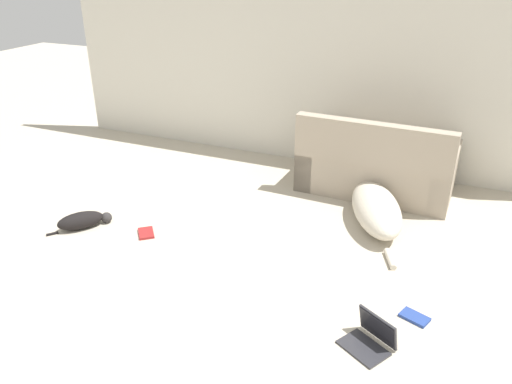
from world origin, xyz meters
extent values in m
cube|color=beige|center=(0.00, 4.28, 1.38)|extent=(6.55, 0.06, 2.75)
cube|color=tan|center=(1.08, 3.73, 0.22)|extent=(1.68, 0.94, 0.44)
cube|color=tan|center=(1.06, 3.34, 0.67)|extent=(1.65, 0.20, 0.46)
cube|color=tan|center=(1.80, 3.70, 0.29)|extent=(0.23, 0.90, 0.58)
cube|color=tan|center=(0.35, 3.75, 0.29)|extent=(0.23, 0.90, 0.58)
ellipsoid|color=beige|center=(1.23, 2.93, 0.16)|extent=(0.83, 1.20, 0.32)
sphere|color=brown|center=(1.00, 3.52, 0.14)|extent=(0.37, 0.37, 0.29)
cylinder|color=beige|center=(1.49, 2.28, 0.03)|extent=(0.15, 0.28, 0.05)
ellipsoid|color=black|center=(-1.40, 1.68, 0.08)|extent=(0.41, 0.45, 0.17)
sphere|color=#2D2B2B|center=(-1.24, 1.88, 0.05)|extent=(0.15, 0.15, 0.11)
cylinder|color=black|center=(-1.57, 1.47, 0.01)|extent=(0.09, 0.10, 0.02)
cube|color=#2D2D33|center=(1.51, 1.13, 0.01)|extent=(0.38, 0.35, 0.02)
cube|color=#2D2D33|center=(1.58, 1.24, 0.12)|extent=(0.31, 0.21, 0.22)
cube|color=black|center=(1.57, 1.23, 0.12)|extent=(0.28, 0.19, 0.19)
cube|color=#28428E|center=(1.79, 1.59, 0.01)|extent=(0.24, 0.19, 0.02)
cube|color=maroon|center=(-0.74, 1.83, 0.01)|extent=(0.24, 0.25, 0.02)
camera|label=1|loc=(1.86, -1.56, 2.46)|focal=35.00mm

